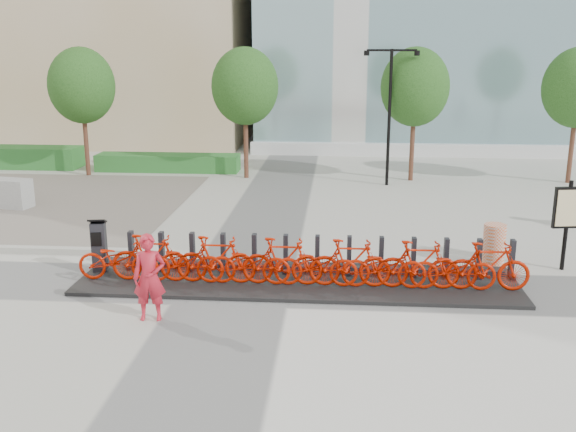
# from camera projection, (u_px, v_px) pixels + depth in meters

# --- Properties ---
(ground) EXTENTS (120.00, 120.00, 0.00)m
(ground) POSITION_uv_depth(u_px,v_px,m) (237.00, 286.00, 13.99)
(ground) COLOR beige
(hedge_b) EXTENTS (6.00, 1.20, 0.70)m
(hedge_b) POSITION_uv_depth(u_px,v_px,m) (168.00, 163.00, 27.01)
(hedge_b) COLOR #306B33
(hedge_b) RESTS_ON ground
(tree_0) EXTENTS (2.60, 2.60, 5.10)m
(tree_0) POSITION_uv_depth(u_px,v_px,m) (82.00, 86.00, 25.26)
(tree_0) COLOR brown
(tree_0) RESTS_ON ground
(tree_1) EXTENTS (2.60, 2.60, 5.10)m
(tree_1) POSITION_uv_depth(u_px,v_px,m) (245.00, 86.00, 24.76)
(tree_1) COLOR brown
(tree_1) RESTS_ON ground
(tree_2) EXTENTS (2.60, 2.60, 5.10)m
(tree_2) POSITION_uv_depth(u_px,v_px,m) (415.00, 87.00, 24.27)
(tree_2) COLOR brown
(tree_2) RESTS_ON ground
(streetlamp) EXTENTS (2.00, 0.20, 5.00)m
(streetlamp) POSITION_uv_depth(u_px,v_px,m) (390.00, 101.00, 23.50)
(streetlamp) COLOR black
(streetlamp) RESTS_ON ground
(dock_pad) EXTENTS (9.60, 2.40, 0.08)m
(dock_pad) POSITION_uv_depth(u_px,v_px,m) (297.00, 281.00, 14.17)
(dock_pad) COLOR black
(dock_pad) RESTS_ON ground
(dock_rail_posts) EXTENTS (8.74, 0.50, 0.85)m
(dock_rail_posts) POSITION_uv_depth(u_px,v_px,m) (317.00, 254.00, 14.48)
(dock_rail_posts) COLOR black
(dock_rail_posts) RESTS_ON dock_pad
(bike_0) EXTENTS (1.79, 0.63, 0.94)m
(bike_0) POSITION_uv_depth(u_px,v_px,m) (118.00, 259.00, 14.00)
(bike_0) COLOR #A91400
(bike_0) RESTS_ON dock_pad
(bike_1) EXTENTS (1.74, 0.49, 1.05)m
(bike_1) POSITION_uv_depth(u_px,v_px,m) (150.00, 258.00, 13.93)
(bike_1) COLOR #A91400
(bike_1) RESTS_ON dock_pad
(bike_2) EXTENTS (1.79, 0.63, 0.94)m
(bike_2) POSITION_uv_depth(u_px,v_px,m) (183.00, 261.00, 13.89)
(bike_2) COLOR #A91400
(bike_2) RESTS_ON dock_pad
(bike_3) EXTENTS (1.74, 0.49, 1.05)m
(bike_3) POSITION_uv_depth(u_px,v_px,m) (216.00, 260.00, 13.82)
(bike_3) COLOR #A91400
(bike_3) RESTS_ON dock_pad
(bike_4) EXTENTS (1.79, 0.63, 0.94)m
(bike_4) POSITION_uv_depth(u_px,v_px,m) (249.00, 263.00, 13.78)
(bike_4) COLOR #A91400
(bike_4) RESTS_ON dock_pad
(bike_5) EXTENTS (1.74, 0.49, 1.05)m
(bike_5) POSITION_uv_depth(u_px,v_px,m) (282.00, 261.00, 13.71)
(bike_5) COLOR #A91400
(bike_5) RESTS_ON dock_pad
(bike_6) EXTENTS (1.79, 0.63, 0.94)m
(bike_6) POSITION_uv_depth(u_px,v_px,m) (316.00, 264.00, 13.67)
(bike_6) COLOR #A91400
(bike_6) RESTS_ON dock_pad
(bike_7) EXTENTS (1.74, 0.49, 1.05)m
(bike_7) POSITION_uv_depth(u_px,v_px,m) (350.00, 263.00, 13.60)
(bike_7) COLOR #A91400
(bike_7) RESTS_ON dock_pad
(bike_8) EXTENTS (1.79, 0.63, 0.94)m
(bike_8) POSITION_uv_depth(u_px,v_px,m) (384.00, 266.00, 13.56)
(bike_8) COLOR #A91400
(bike_8) RESTS_ON dock_pad
(bike_9) EXTENTS (1.74, 0.49, 1.05)m
(bike_9) POSITION_uv_depth(u_px,v_px,m) (418.00, 265.00, 13.49)
(bike_9) COLOR #A91400
(bike_9) RESTS_ON dock_pad
(bike_10) EXTENTS (1.79, 0.63, 0.94)m
(bike_10) POSITION_uv_depth(u_px,v_px,m) (453.00, 268.00, 13.45)
(bike_10) COLOR #A91400
(bike_10) RESTS_ON dock_pad
(bike_11) EXTENTS (1.74, 0.49, 1.05)m
(bike_11) POSITION_uv_depth(u_px,v_px,m) (488.00, 266.00, 13.38)
(bike_11) COLOR #A91400
(bike_11) RESTS_ON dock_pad
(kiosk) EXTENTS (0.43, 0.38, 1.25)m
(kiosk) POSITION_uv_depth(u_px,v_px,m) (99.00, 245.00, 14.55)
(kiosk) COLOR black
(kiosk) RESTS_ON dock_pad
(worker_red) EXTENTS (0.65, 0.47, 1.68)m
(worker_red) POSITION_uv_depth(u_px,v_px,m) (149.00, 278.00, 12.05)
(worker_red) COLOR red
(worker_red) RESTS_ON ground
(construction_barrel) EXTENTS (0.64, 0.64, 1.01)m
(construction_barrel) POSITION_uv_depth(u_px,v_px,m) (494.00, 245.00, 15.18)
(construction_barrel) COLOR orange
(construction_barrel) RESTS_ON ground
(map_sign) EXTENTS (0.70, 0.21, 2.12)m
(map_sign) POSITION_uv_depth(u_px,v_px,m) (568.00, 211.00, 14.65)
(map_sign) COLOR black
(map_sign) RESTS_ON ground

